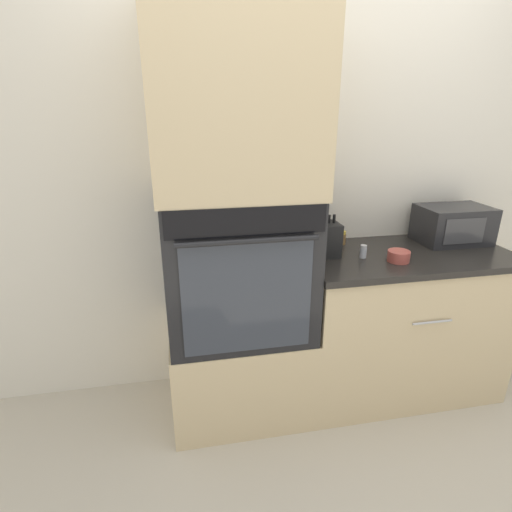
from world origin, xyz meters
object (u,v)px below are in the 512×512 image
(knife_block, at_px, (328,239))
(bowl, at_px, (399,256))
(condiment_jar_near, at_px, (363,252))
(wall_oven, at_px, (238,264))
(condiment_jar_mid, at_px, (341,238))
(microwave, at_px, (453,224))

(knife_block, bearing_deg, bowl, -26.05)
(condiment_jar_near, bearing_deg, knife_block, 156.65)
(wall_oven, bearing_deg, knife_block, 4.92)
(wall_oven, bearing_deg, condiment_jar_mid, 17.73)
(condiment_jar_mid, bearing_deg, knife_block, -132.07)
(wall_oven, relative_size, condiment_jar_near, 10.42)
(knife_block, relative_size, bowl, 1.97)
(wall_oven, xyz_separation_m, knife_block, (0.50, 0.04, 0.09))
(microwave, relative_size, condiment_jar_mid, 5.04)
(bowl, bearing_deg, condiment_jar_near, 151.09)
(condiment_jar_near, bearing_deg, bowl, -28.91)
(microwave, height_order, knife_block, knife_block)
(knife_block, bearing_deg, condiment_jar_mid, 47.93)
(microwave, relative_size, bowl, 3.50)
(bowl, bearing_deg, wall_oven, 171.79)
(microwave, distance_m, bowl, 0.54)
(microwave, distance_m, condiment_jar_near, 0.66)
(microwave, xyz_separation_m, condiment_jar_mid, (-0.66, 0.09, -0.07))
(knife_block, distance_m, condiment_jar_mid, 0.23)
(condiment_jar_near, xyz_separation_m, condiment_jar_mid, (-0.03, 0.24, 0.00))
(knife_block, height_order, condiment_jar_mid, knife_block)
(bowl, height_order, condiment_jar_mid, condiment_jar_mid)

